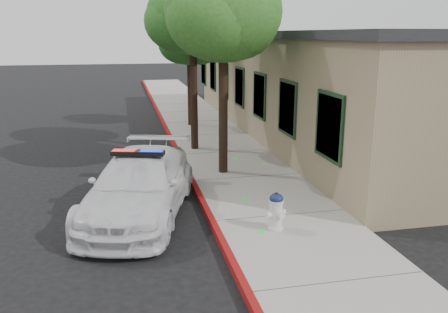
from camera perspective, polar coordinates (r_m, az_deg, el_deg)
ground at (r=10.39m, az=-1.70°, el=-8.68°), size 120.00×120.00×0.00m
sidewalk at (r=13.44m, az=2.65°, el=-2.81°), size 3.20×60.00×0.15m
red_curb at (r=13.14m, az=-3.86°, el=-3.22°), size 0.14×60.00×0.16m
clapboard_building at (r=20.31m, az=12.43°, el=8.77°), size 7.30×20.89×4.24m
police_car at (r=11.00m, az=-10.32°, el=-3.51°), size 3.34×5.37×1.57m
fire_hydrant at (r=9.82m, az=6.41°, el=-6.68°), size 0.47×0.41×0.82m
street_tree_near at (r=13.34m, az=-0.05°, el=16.77°), size 3.29×3.28×5.96m
street_tree_mid at (r=16.35m, az=-3.82°, el=16.41°), size 3.35×3.10×5.91m
street_tree_far at (r=20.79m, az=-4.25°, el=13.83°), size 2.80×2.57×4.86m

